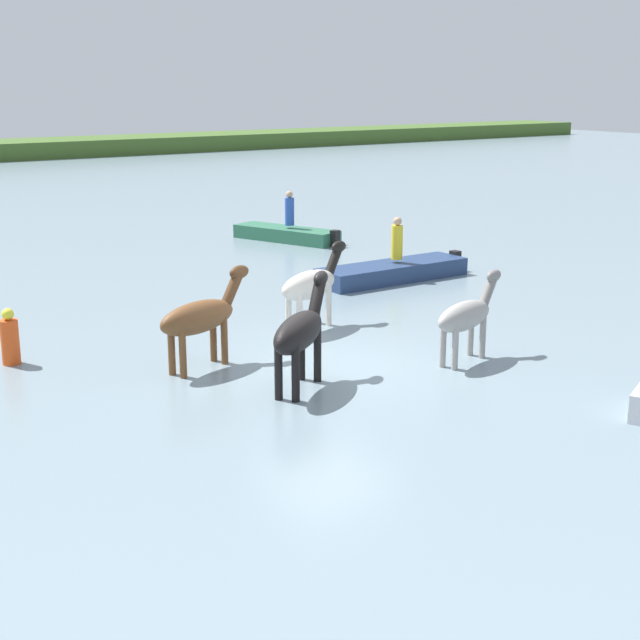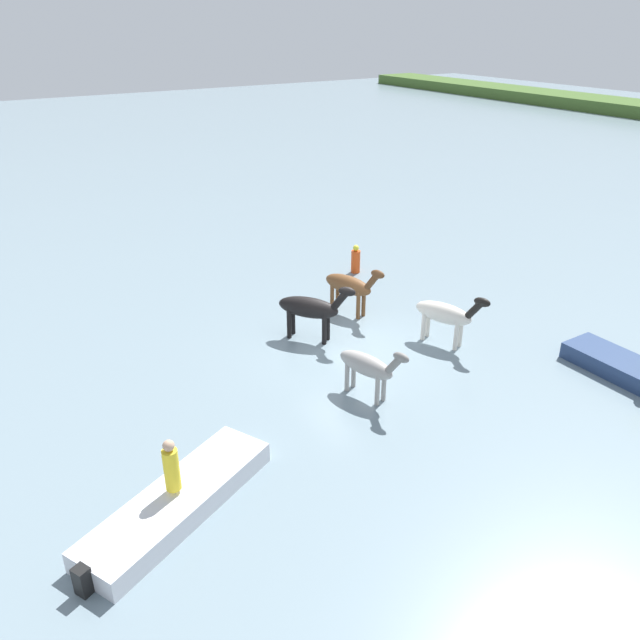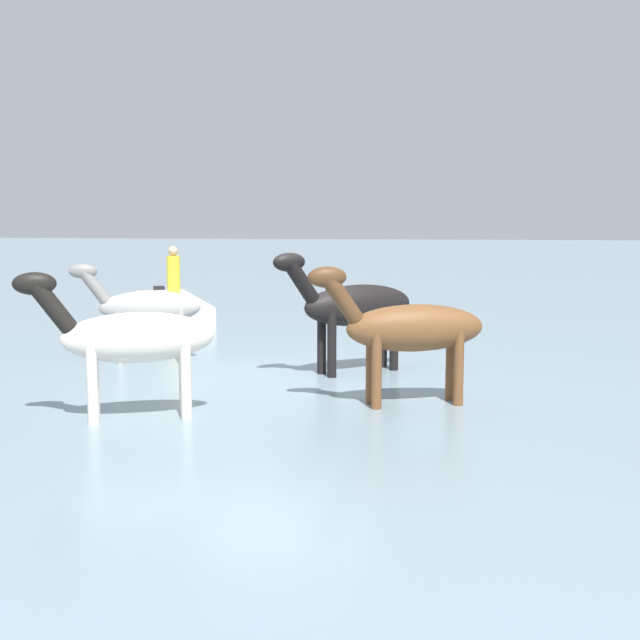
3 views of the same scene
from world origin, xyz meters
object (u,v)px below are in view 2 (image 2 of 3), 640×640
(horse_chestnut_trailing, at_px, (368,366))
(horse_dun_straggler, at_px, (350,286))
(buoy_channel_marker, at_px, (356,260))
(horse_dark_mare, at_px, (311,308))
(boat_launch_far, at_px, (178,505))
(person_helmsman_aft, at_px, (171,467))
(horse_mid_herd, at_px, (446,314))

(horse_chestnut_trailing, distance_m, horse_dun_straggler, 5.23)
(horse_dun_straggler, height_order, buoy_channel_marker, horse_dun_straggler)
(horse_dark_mare, distance_m, buoy_channel_marker, 6.00)
(boat_launch_far, distance_m, person_helmsman_aft, 0.97)
(horse_chestnut_trailing, xyz_separation_m, boat_launch_far, (1.44, -5.89, -0.78))
(horse_mid_herd, xyz_separation_m, buoy_channel_marker, (-6.40, 1.15, -0.51))
(horse_dark_mare, bearing_deg, boat_launch_far, -88.47)
(person_helmsman_aft, bearing_deg, horse_mid_herd, 104.65)
(horse_chestnut_trailing, xyz_separation_m, buoy_channel_marker, (-7.56, 4.95, -0.44))
(boat_launch_far, bearing_deg, buoy_channel_marker, 13.86)
(horse_dun_straggler, relative_size, person_helmsman_aft, 2.02)
(horse_mid_herd, height_order, buoy_channel_marker, horse_mid_herd)
(horse_chestnut_trailing, relative_size, buoy_channel_marker, 1.94)
(horse_chestnut_trailing, distance_m, boat_launch_far, 6.12)
(buoy_channel_marker, bearing_deg, person_helmsman_aft, -50.54)
(horse_dun_straggler, bearing_deg, person_helmsman_aft, -72.75)
(buoy_channel_marker, bearing_deg, horse_chestnut_trailing, -33.19)
(horse_dark_mare, distance_m, person_helmsman_aft, 8.10)
(horse_chestnut_trailing, height_order, buoy_channel_marker, horse_chestnut_trailing)
(horse_mid_herd, height_order, boat_launch_far, horse_mid_herd)
(horse_mid_herd, relative_size, boat_launch_far, 0.50)
(horse_dark_mare, distance_m, boat_launch_far, 8.18)
(horse_dark_mare, bearing_deg, horse_mid_herd, 16.51)
(horse_dark_mare, distance_m, horse_dun_straggler, 2.31)
(horse_dark_mare, height_order, person_helmsman_aft, horse_dark_mare)
(boat_launch_far, bearing_deg, horse_mid_herd, -10.82)
(horse_dun_straggler, bearing_deg, horse_mid_herd, 2.25)
(horse_dark_mare, bearing_deg, buoy_channel_marker, 94.12)
(horse_chestnut_trailing, xyz_separation_m, person_helmsman_aft, (1.37, -5.91, 0.19))
(person_helmsman_aft, bearing_deg, boat_launch_far, 10.44)
(horse_mid_herd, bearing_deg, horse_dun_straggler, 179.27)
(horse_chestnut_trailing, relative_size, horse_mid_herd, 0.94)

